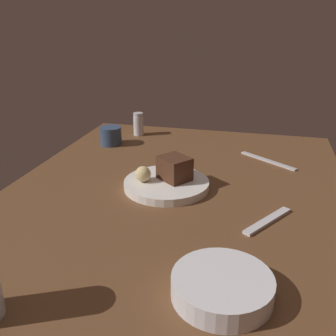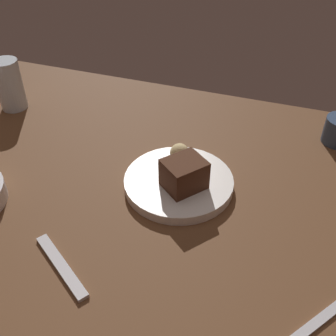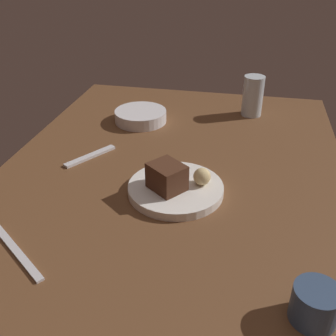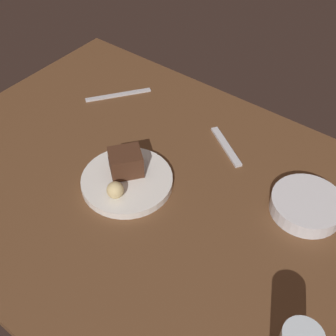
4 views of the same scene
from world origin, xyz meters
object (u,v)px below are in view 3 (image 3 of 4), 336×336
butter_knife (17,252)px  coffee_cup (315,305)px  chocolate_cake_slice (167,177)px  dessert_spoon (90,156)px  bread_roll (202,177)px  water_glass (253,96)px  side_bowl (141,116)px  dessert_plate (176,189)px

butter_knife → coffee_cup: bearing=-148.0°
chocolate_cake_slice → dessert_spoon: chocolate_cake_slice is taller
bread_roll → water_glass: 48.10cm
side_bowl → dessert_spoon: 25.77cm
chocolate_cake_slice → butter_knife: size_ratio=0.39×
side_bowl → butter_knife: side_bowl is taller
water_glass → bread_roll: bearing=-11.6°
coffee_cup → dessert_spoon: bearing=-128.4°
side_bowl → coffee_cup: coffee_cup is taller
coffee_cup → side_bowl: bearing=-145.9°
chocolate_cake_slice → coffee_cup: bearing=45.6°
dessert_spoon → butter_knife: (36.45, 0.13, -0.10)cm
bread_roll → coffee_cup: 36.99cm
bread_roll → side_bowl: bread_roll is taller
chocolate_cake_slice → side_bowl: bearing=-156.8°
dessert_plate → chocolate_cake_slice: (1.52, -1.68, 3.88)cm
dessert_plate → chocolate_cake_slice: size_ratio=2.89×
water_glass → butter_knife: 83.96cm
bread_roll → coffee_cup: coffee_cup is taller
dessert_plate → coffee_cup: (28.92, 26.27, 2.00)cm
water_glass → dessert_spoon: size_ratio=0.83×
side_bowl → butter_knife: (61.27, -6.66, -1.53)cm
coffee_cup → dessert_spoon: 65.10cm
bread_roll → coffee_cup: (30.61, 20.74, -0.91)cm
side_bowl → dessert_plate: bearing=26.2°
coffee_cup → water_glass: bearing=-171.9°
side_bowl → coffee_cup: size_ratio=2.22×
chocolate_cake_slice → coffee_cup: size_ratio=1.04×
dessert_plate → water_glass: 51.34cm
water_glass → butter_knife: water_glass is taller
side_bowl → coffee_cup: bearing=34.1°
chocolate_cake_slice → dessert_spoon: bearing=-119.5°
dessert_plate → coffee_cup: size_ratio=3.00×
water_glass → side_bowl: size_ratio=0.80×
bread_roll → dessert_spoon: 31.96cm
dessert_plate → side_bowl: side_bowl is taller
chocolate_cake_slice → butter_knife: chocolate_cake_slice is taller
chocolate_cake_slice → bread_roll: 7.96cm
chocolate_cake_slice → water_glass: bearing=161.4°
bread_roll → butter_knife: bearing=-48.5°
dessert_plate → bread_roll: bearing=107.0°
water_glass → dessert_spoon: (37.25, -39.89, -5.91)cm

